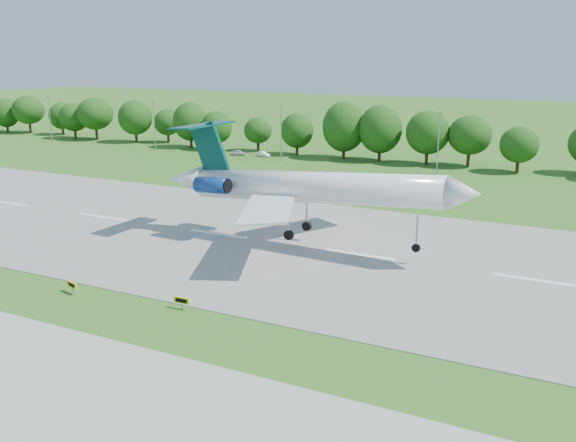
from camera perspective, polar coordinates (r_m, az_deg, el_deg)
name	(u,v)px	position (r m, az deg, el deg)	size (l,w,h in m)	color
ground	(82,296)	(67.51, -17.82, -6.38)	(600.00, 600.00, 0.00)	#276019
runway	(218,234)	(85.98, -6.21, -1.18)	(400.00, 45.00, 0.08)	gray
tree_line	(382,133)	(144.59, 8.36, 7.74)	(288.40, 8.40, 10.40)	#382314
light_poles	(355,137)	(136.05, 6.00, 7.44)	(175.90, 0.25, 12.19)	gray
airliner	(299,186)	(78.53, 0.98, 3.17)	(41.64, 30.29, 13.55)	white
taxi_sign_centre	(72,285)	(68.32, -18.65, -5.40)	(1.70, 0.71, 1.21)	gray
taxi_sign_right	(182,301)	(61.74, -9.43, -6.99)	(1.68, 0.26, 1.18)	gray
service_vehicle_a	(263,154)	(149.96, -2.24, 5.97)	(1.22, 3.51, 1.16)	white
service_vehicle_b	(238,153)	(151.87, -4.44, 6.07)	(1.49, 3.70, 1.26)	beige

